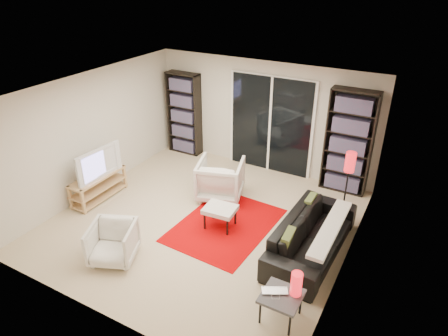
{
  "coord_description": "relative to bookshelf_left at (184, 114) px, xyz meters",
  "views": [
    {
      "loc": [
        3.21,
        -5.07,
        4.18
      ],
      "look_at": [
        0.25,
        0.3,
        1.0
      ],
      "focal_mm": 32.0,
      "sensor_mm": 36.0,
      "label": 1
    }
  ],
  "objects": [
    {
      "name": "floor",
      "position": [
        1.95,
        -2.33,
        -0.98
      ],
      "size": [
        5.0,
        5.0,
        0.0
      ],
      "primitive_type": "plane",
      "color": "beige",
      "rests_on": "ground"
    },
    {
      "name": "wall_back",
      "position": [
        1.95,
        0.17,
        0.22
      ],
      "size": [
        5.0,
        0.02,
        2.4
      ],
      "primitive_type": "cube",
      "color": "beige",
      "rests_on": "ground"
    },
    {
      "name": "wall_front",
      "position": [
        1.95,
        -4.83,
        0.22
      ],
      "size": [
        5.0,
        0.02,
        2.4
      ],
      "primitive_type": "cube",
      "color": "beige",
      "rests_on": "ground"
    },
    {
      "name": "wall_left",
      "position": [
        -0.55,
        -2.33,
        0.22
      ],
      "size": [
        0.02,
        5.0,
        2.4
      ],
      "primitive_type": "cube",
      "color": "beige",
      "rests_on": "ground"
    },
    {
      "name": "wall_right",
      "position": [
        4.45,
        -2.33,
        0.22
      ],
      "size": [
        0.02,
        5.0,
        2.4
      ],
      "primitive_type": "cube",
      "color": "beige",
      "rests_on": "ground"
    },
    {
      "name": "ceiling",
      "position": [
        1.95,
        -2.33,
        1.42
      ],
      "size": [
        5.0,
        5.0,
        0.02
      ],
      "primitive_type": "cube",
      "color": "white",
      "rests_on": "wall_back"
    },
    {
      "name": "sliding_door",
      "position": [
        2.15,
        0.13,
        0.07
      ],
      "size": [
        1.92,
        0.08,
        2.16
      ],
      "color": "white",
      "rests_on": "ground"
    },
    {
      "name": "bookshelf_left",
      "position": [
        0.0,
        0.0,
        0.0
      ],
      "size": [
        0.8,
        0.3,
        1.95
      ],
      "color": "black",
      "rests_on": "ground"
    },
    {
      "name": "bookshelf_right",
      "position": [
        3.85,
        -0.0,
        0.07
      ],
      "size": [
        0.9,
        0.3,
        2.1
      ],
      "color": "black",
      "rests_on": "ground"
    },
    {
      "name": "tv_stand",
      "position": [
        -0.27,
        -2.65,
        -0.71
      ],
      "size": [
        0.39,
        1.21,
        0.5
      ],
      "color": "tan",
      "rests_on": "floor"
    },
    {
      "name": "tv",
      "position": [
        -0.25,
        -2.65,
        -0.18
      ],
      "size": [
        0.21,
        1.04,
        0.59
      ],
      "primitive_type": "imported",
      "rotation": [
        0.0,
        0.0,
        1.5
      ],
      "color": "black",
      "rests_on": "tv_stand"
    },
    {
      "name": "rug",
      "position": [
        2.36,
        -2.27,
        -0.97
      ],
      "size": [
        1.61,
        2.11,
        0.01
      ],
      "primitive_type": "cube",
      "rotation": [
        0.0,
        0.0,
        -0.05
      ],
      "color": "#B40001",
      "rests_on": "floor"
    },
    {
      "name": "sofa",
      "position": [
        3.91,
        -2.25,
        -0.66
      ],
      "size": [
        0.93,
        2.2,
        0.63
      ],
      "primitive_type": "imported",
      "rotation": [
        0.0,
        0.0,
        1.53
      ],
      "color": "black",
      "rests_on": "floor"
    },
    {
      "name": "armchair_back",
      "position": [
        1.8,
        -1.46,
        -0.58
      ],
      "size": [
        1.06,
        1.08,
        0.79
      ],
      "primitive_type": "imported",
      "rotation": [
        0.0,
        0.0,
        3.44
      ],
      "color": "silver",
      "rests_on": "floor"
    },
    {
      "name": "armchair_front",
      "position": [
        1.27,
        -3.9,
        -0.66
      ],
      "size": [
        0.88,
        0.89,
        0.63
      ],
      "primitive_type": "imported",
      "rotation": [
        0.0,
        0.0,
        0.4
      ],
      "color": "silver",
      "rests_on": "floor"
    },
    {
      "name": "ottoman",
      "position": [
        2.3,
        -2.35,
        -0.63
      ],
      "size": [
        0.57,
        0.48,
        0.4
      ],
      "color": "silver",
      "rests_on": "floor"
    },
    {
      "name": "side_table",
      "position": [
        3.99,
        -3.75,
        -0.62
      ],
      "size": [
        0.5,
        0.5,
        0.4
      ],
      "color": "#404145",
      "rests_on": "floor"
    },
    {
      "name": "laptop",
      "position": [
        3.91,
        -3.78,
        -0.56
      ],
      "size": [
        0.4,
        0.35,
        0.03
      ],
      "primitive_type": "imported",
      "rotation": [
        0.0,
        0.0,
        0.49
      ],
      "color": "silver",
      "rests_on": "side_table"
    },
    {
      "name": "table_lamp",
      "position": [
        4.13,
        -3.64,
        -0.41
      ],
      "size": [
        0.15,
        0.15,
        0.33
      ],
      "primitive_type": "cylinder",
      "color": "red",
      "rests_on": "side_table"
    },
    {
      "name": "floor_lamp",
      "position": [
        4.11,
        -1.01,
        0.01
      ],
      "size": [
        0.2,
        0.2,
        1.31
      ],
      "color": "black",
      "rests_on": "floor"
    }
  ]
}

